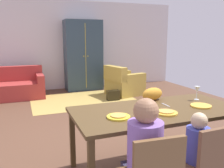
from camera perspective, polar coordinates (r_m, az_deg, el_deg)
The scene contains 20 objects.
ground_plane at distance 4.76m, azimuth -4.19°, elevation -8.63°, with size 7.44×6.34×0.02m, color brown.
back_wall at distance 7.63m, azimuth -11.49°, elevation 9.03°, with size 7.44×0.10×2.70m, color silver.
dining_table at distance 2.90m, azimuth 10.76°, elevation -7.10°, with size 2.00×0.96×0.76m.
plate_near_man at distance 2.54m, azimuth 1.56°, elevation -7.82°, with size 0.25×0.25×0.02m, color yellow.
pizza_near_man at distance 2.53m, azimuth 1.56°, elevation -7.50°, with size 0.17×0.17×0.01m, color gold.
plate_near_child at distance 2.74m, azimuth 12.81°, elevation -6.68°, with size 0.25×0.25×0.02m, color yellow.
pizza_near_child at distance 2.73m, azimuth 12.82°, elevation -6.38°, with size 0.17×0.17×0.01m, color gold.
plate_near_woman at distance 3.13m, azimuth 20.43°, elevation -4.88°, with size 0.25×0.25×0.02m, color yellow.
wine_glass at distance 3.41m, azimuth 19.62°, elevation -1.40°, with size 0.07×0.07×0.19m.
fork at distance 2.70m, azimuth 5.92°, elevation -6.84°, with size 0.02×0.15×0.01m, color silver.
knife at distance 3.06m, azimuth 12.70°, elevation -4.91°, with size 0.01×0.17×0.01m, color silver.
person_man at distance 2.20m, azimuth 7.34°, elevation -18.42°, with size 0.30×0.41×1.11m.
dining_chair_child at distance 2.37m, azimuth 21.80°, elevation -17.36°, with size 0.43×0.43×0.87m.
person_child at distance 2.51m, azimuth 18.92°, elevation -17.06°, with size 0.22×0.29×0.92m.
cat at distance 3.25m, azimuth 9.61°, elevation -2.36°, with size 0.32×0.16×0.17m, color gold.
area_rug at distance 6.25m, azimuth -6.81°, elevation -3.74°, with size 2.60×1.80×0.01m, color tan.
couch at distance 6.84m, azimuth -22.75°, elevation -0.65°, with size 1.62×0.86×0.82m.
armchair at distance 6.73m, azimuth 2.71°, elevation 0.15°, with size 1.03×1.03×0.82m.
armoire at distance 7.37m, azimuth -6.85°, elevation 6.77°, with size 1.10×0.59×2.10m.
handbag at distance 6.15m, azimuth 0.27°, elevation -2.69°, with size 0.32×0.16×0.26m, color black.
Camera 1 is at (-1.28, -3.72, 1.59)m, focal length 38.36 mm.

